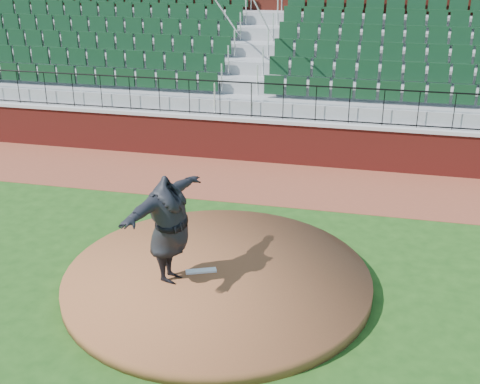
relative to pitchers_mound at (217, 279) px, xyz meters
name	(u,v)px	position (x,y,z in m)	size (l,w,h in m)	color
ground	(223,285)	(0.09, 0.03, -0.12)	(90.00, 90.00, 0.00)	#1D4614
warning_track	(272,182)	(0.09, 5.43, -0.12)	(34.00, 3.20, 0.01)	brown
field_wall	(282,143)	(0.09, 7.03, 0.47)	(34.00, 0.35, 1.20)	maroon
wall_cap	(283,121)	(0.09, 7.03, 1.12)	(34.00, 0.45, 0.10)	#B7B7B7
wall_railing	(283,102)	(0.09, 7.03, 1.67)	(34.00, 0.05, 1.00)	black
seating_stands	(297,66)	(0.09, 9.76, 2.18)	(34.00, 5.10, 4.60)	gray
concourse_wall	(308,38)	(0.09, 12.56, 2.62)	(34.00, 0.50, 5.50)	maroon
pitchers_mound	(217,279)	(0.00, 0.00, 0.00)	(5.79, 5.79, 0.25)	brown
pitching_rubber	(201,271)	(-0.32, -0.01, 0.14)	(0.58, 0.15, 0.04)	white
pitcher	(169,230)	(-0.77, -0.40, 1.16)	(2.53, 0.69, 2.06)	black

